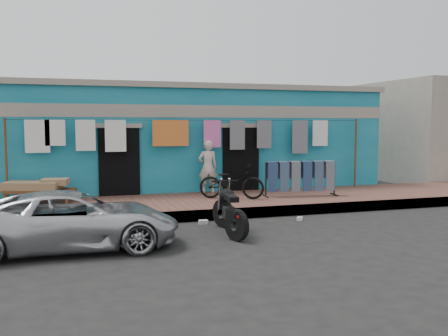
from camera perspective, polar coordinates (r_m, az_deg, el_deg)
ground at (r=10.14m, az=3.45°, el=-7.44°), size 80.00×80.00×0.00m
sidewalk at (r=12.91m, az=-1.35°, el=-4.16°), size 28.00×3.00×0.25m
curb at (r=11.55m, az=0.68°, el=-5.26°), size 28.00×0.10×0.25m
building at (r=16.62m, az=-5.22°, el=3.28°), size 12.20×5.20×3.36m
clothesline at (r=13.86m, az=-4.37°, el=3.49°), size 10.06×0.06×2.10m
car at (r=9.14m, az=-16.92°, el=-5.64°), size 3.80×1.78×1.06m
seated_person at (r=13.99m, az=-1.88°, el=0.12°), size 0.55×0.38×1.48m
bicycle at (r=12.96m, az=0.88°, el=-1.14°), size 1.77×1.30×1.09m
motorcycle at (r=9.99m, az=0.62°, el=-4.62°), size 0.89×1.70×1.03m
charpoy at (r=13.11m, az=-20.25°, el=-2.52°), size 2.19×1.85×0.57m
jeans_rack at (r=13.61m, az=8.74°, el=-1.14°), size 2.14×0.96×0.98m
litter_a at (r=11.03m, az=-2.38°, el=-6.19°), size 0.20×0.17×0.09m
litter_b at (r=11.55m, az=8.64°, el=-5.75°), size 0.19×0.19×0.08m
litter_c at (r=10.81m, az=0.09°, el=-6.40°), size 0.21×0.25×0.09m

